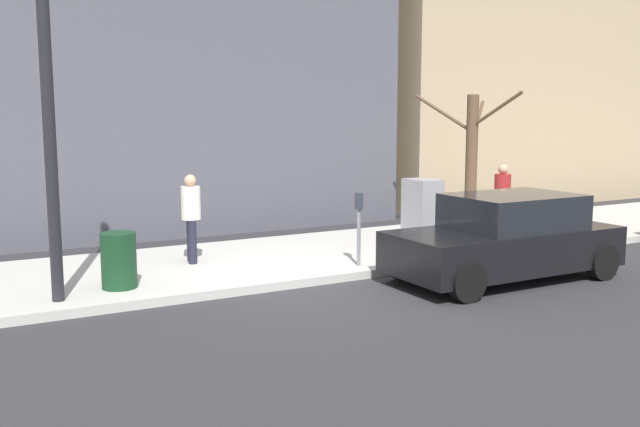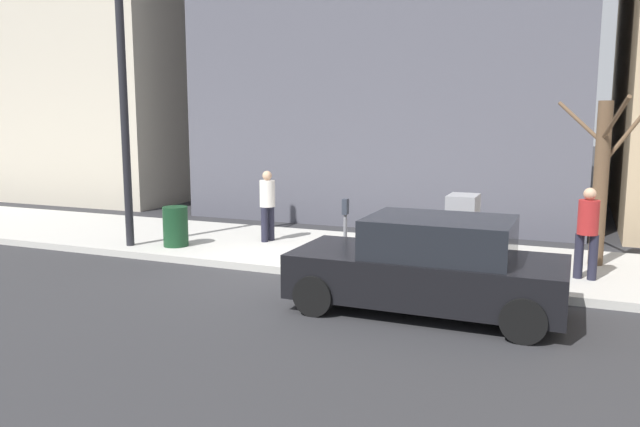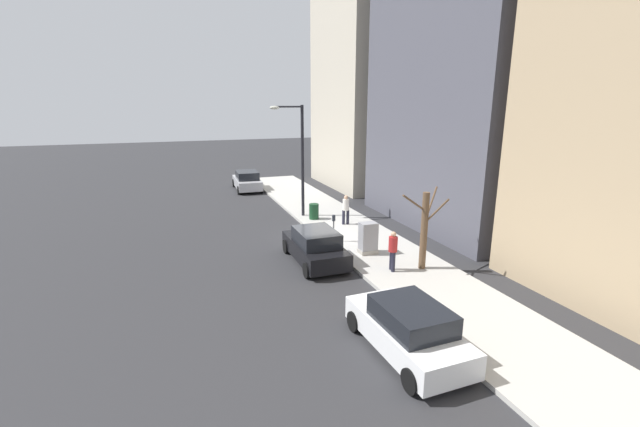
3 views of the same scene
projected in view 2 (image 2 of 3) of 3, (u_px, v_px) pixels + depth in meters
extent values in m
plane|color=#2B2B2D|center=(280.00, 274.00, 12.19)|extent=(120.00, 120.00, 0.00)
cube|color=#B2AFA8|center=(319.00, 251.00, 14.00)|extent=(4.00, 36.00, 0.15)
cube|color=black|center=(426.00, 276.00, 9.79)|extent=(1.80, 4.20, 0.70)
cube|color=black|center=(440.00, 237.00, 9.62)|extent=(1.60, 2.20, 0.60)
cylinder|color=black|center=(314.00, 295.00, 9.64)|extent=(0.22, 0.64, 0.64)
cylinder|color=black|center=(351.00, 271.00, 11.19)|extent=(0.22, 0.64, 0.64)
cylinder|color=black|center=(524.00, 320.00, 8.47)|extent=(0.22, 0.64, 0.64)
cylinder|color=black|center=(533.00, 289.00, 10.02)|extent=(0.22, 0.64, 0.64)
cylinder|color=slate|center=(345.00, 241.00, 12.04)|extent=(0.07, 0.07, 1.05)
cube|color=#2D333D|center=(345.00, 207.00, 11.94)|extent=(0.14, 0.10, 0.30)
cube|color=#A8A399|center=(461.00, 263.00, 12.09)|extent=(0.83, 0.61, 0.18)
cube|color=#939399|center=(462.00, 227.00, 11.98)|extent=(0.75, 0.55, 1.25)
cylinder|color=black|center=(124.00, 101.00, 13.71)|extent=(0.18, 0.18, 6.50)
cylinder|color=brown|center=(601.00, 184.00, 12.13)|extent=(0.28, 0.28, 3.21)
cylinder|color=brown|center=(624.00, 137.00, 12.10)|extent=(0.57, 0.83, 1.16)
cylinder|color=brown|center=(615.00, 119.00, 11.31)|extent=(1.30, 0.42, 0.86)
cylinder|color=brown|center=(582.00, 124.00, 12.63)|extent=(1.09, 0.98, 0.94)
cylinder|color=#14381E|center=(176.00, 226.00, 14.08)|extent=(0.56, 0.56, 0.90)
cylinder|color=#1E1E2D|center=(579.00, 256.00, 11.28)|extent=(0.16, 0.16, 0.82)
cylinder|color=#1E1E2D|center=(593.00, 258.00, 11.15)|extent=(0.16, 0.16, 0.82)
cylinder|color=#A52323|center=(588.00, 217.00, 11.11)|extent=(0.36, 0.36, 0.62)
sphere|color=tan|center=(590.00, 194.00, 11.04)|extent=(0.22, 0.22, 0.22)
cylinder|color=#1E1E2D|center=(271.00, 223.00, 14.75)|extent=(0.16, 0.16, 0.82)
cylinder|color=#1E1E2D|center=(264.00, 225.00, 14.55)|extent=(0.16, 0.16, 0.82)
cylinder|color=silver|center=(267.00, 193.00, 14.54)|extent=(0.36, 0.36, 0.62)
sphere|color=tan|center=(267.00, 176.00, 14.47)|extent=(0.22, 0.22, 0.22)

